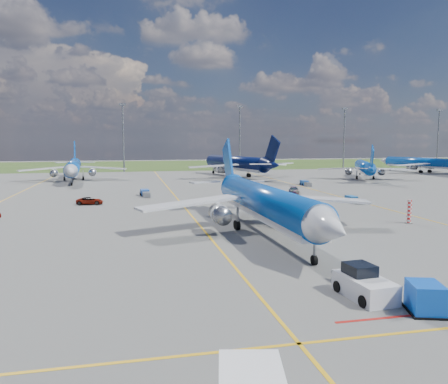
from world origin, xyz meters
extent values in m
plane|color=#5A5A57|center=(0.00, 0.00, 0.00)|extent=(400.00, 400.00, 0.00)
cube|color=#2D4719|center=(0.00, 150.00, 0.00)|extent=(400.00, 80.00, 0.01)
cube|color=gold|center=(0.00, 30.00, 0.01)|extent=(0.25, 160.00, 0.02)
cube|color=gold|center=(0.00, -20.00, 0.01)|extent=(60.00, 0.25, 0.02)
cube|color=gold|center=(-30.00, 40.00, 0.01)|extent=(0.25, 120.00, 0.02)
cube|color=gold|center=(30.00, 40.00, 0.01)|extent=(0.25, 120.00, 0.02)
cube|color=#A5140F|center=(8.00, -18.00, 0.01)|extent=(10.00, 0.25, 0.02)
cylinder|color=slate|center=(-10.00, 110.00, 11.00)|extent=(0.50, 0.50, 22.00)
cube|color=slate|center=(-10.00, 110.00, 22.30)|extent=(2.20, 0.50, 0.80)
cylinder|color=slate|center=(30.00, 110.00, 11.00)|extent=(0.50, 0.50, 22.00)
cube|color=slate|center=(30.00, 110.00, 22.30)|extent=(2.20, 0.50, 0.80)
cylinder|color=slate|center=(70.00, 110.00, 11.00)|extent=(0.50, 0.50, 22.00)
cube|color=slate|center=(70.00, 110.00, 22.30)|extent=(2.20, 0.50, 0.80)
cylinder|color=slate|center=(110.00, 110.00, 11.00)|extent=(0.50, 0.50, 22.00)
cube|color=slate|center=(110.00, 110.00, 22.30)|extent=(2.20, 0.50, 0.80)
cylinder|color=red|center=(26.00, 8.00, 1.50)|extent=(0.50, 0.50, 3.00)
cube|color=silver|center=(6.77, -14.64, 0.69)|extent=(2.69, 4.62, 1.38)
cube|color=black|center=(6.72, -14.01, 1.64)|extent=(1.85, 2.04, 0.95)
cube|color=slate|center=(6.54, -11.90, 0.58)|extent=(0.47, 2.55, 0.21)
cube|color=blue|center=(9.03, -17.70, 0.91)|extent=(2.40, 2.70, 1.82)
imported|color=#999999|center=(-14.76, 33.72, 0.60)|extent=(4.37, 2.18, 1.19)
imported|color=#999999|center=(23.52, 40.93, 0.64)|extent=(2.96, 4.76, 1.29)
cube|color=#19599B|center=(28.58, 27.40, 0.52)|extent=(1.44, 2.51, 1.03)
cube|color=slate|center=(28.44, 24.96, 0.42)|extent=(1.23, 1.93, 0.84)
cube|color=#1A48A0|center=(-5.54, 43.83, 0.58)|extent=(1.67, 2.84, 1.16)
cube|color=slate|center=(-5.35, 41.09, 0.48)|extent=(1.41, 2.19, 0.95)
cube|color=#1B51A4|center=(31.86, 55.80, 0.54)|extent=(1.55, 2.66, 1.09)
cube|color=slate|center=(31.69, 53.24, 0.44)|extent=(1.32, 2.05, 0.89)
camera|label=1|loc=(-8.29, -39.99, 10.34)|focal=35.00mm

